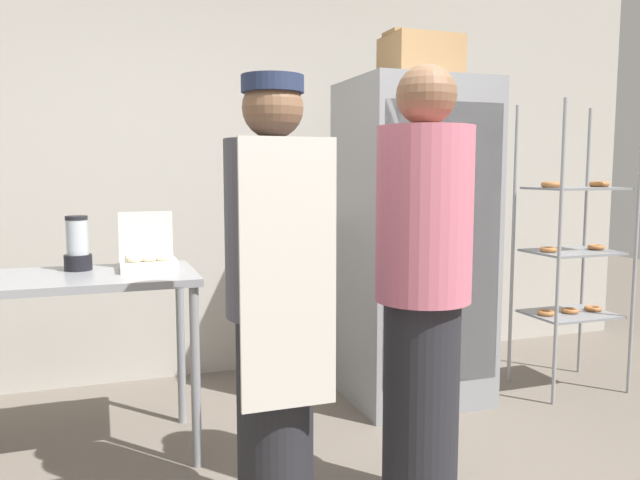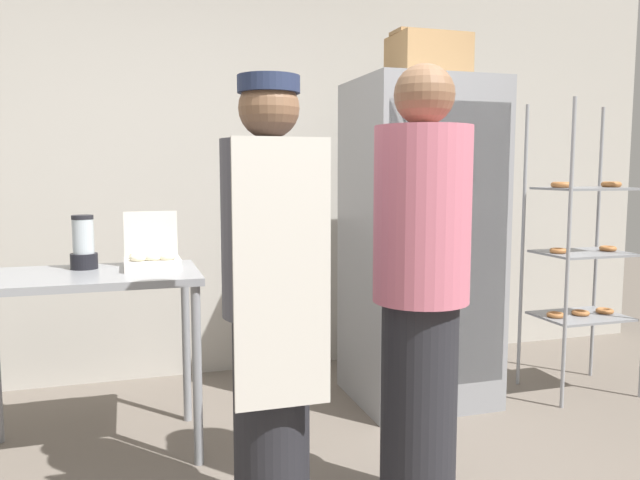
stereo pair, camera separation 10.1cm
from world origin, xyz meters
name	(u,v)px [view 1 (the left image)]	position (x,y,z in m)	size (l,w,h in m)	color
back_wall	(233,144)	(0.00, 2.36, 1.55)	(6.40, 0.12, 3.09)	#B7B2A8
refrigerator	(413,243)	(0.88, 1.44, 0.94)	(0.78, 0.74, 1.88)	gray
baking_rack	(573,250)	(1.89, 1.26, 0.88)	(0.59, 0.45, 1.77)	#93969B
prep_counter	(84,299)	(-0.95, 1.23, 0.77)	(1.02, 0.62, 0.89)	gray
donut_box	(147,260)	(-0.65, 1.28, 0.93)	(0.27, 0.24, 0.28)	silver
blender_pitcher	(77,246)	(-0.97, 1.38, 1.00)	(0.13, 0.13, 0.26)	black
cardboard_storage_box	(421,59)	(0.94, 1.50, 2.02)	(0.42, 0.33, 0.28)	#A87F51
person_baker	(275,299)	(-0.26, 0.38, 0.89)	(0.36, 0.38, 1.71)	#232328
person_customer	(423,289)	(0.32, 0.31, 0.90)	(0.38, 0.38, 1.77)	#232328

